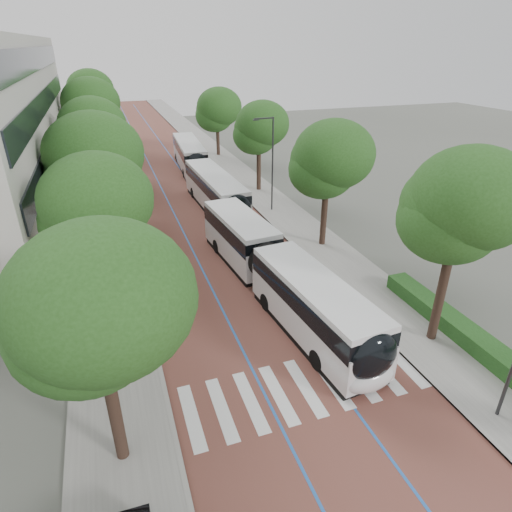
# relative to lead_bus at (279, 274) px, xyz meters

# --- Properties ---
(ground) EXTENTS (160.00, 160.00, 0.00)m
(ground) POSITION_rel_lead_bus_xyz_m (-1.81, -8.11, -1.63)
(ground) COLOR #51544C
(ground) RESTS_ON ground
(road) EXTENTS (11.00, 140.00, 0.02)m
(road) POSITION_rel_lead_bus_xyz_m (-1.81, 31.89, -1.62)
(road) COLOR brown
(road) RESTS_ON ground
(sidewalk_left) EXTENTS (4.00, 140.00, 0.12)m
(sidewalk_left) POSITION_rel_lead_bus_xyz_m (-9.31, 31.89, -1.57)
(sidewalk_left) COLOR gray
(sidewalk_left) RESTS_ON ground
(sidewalk_right) EXTENTS (4.00, 140.00, 0.12)m
(sidewalk_right) POSITION_rel_lead_bus_xyz_m (5.69, 31.89, -1.57)
(sidewalk_right) COLOR gray
(sidewalk_right) RESTS_ON ground
(kerb_left) EXTENTS (0.20, 140.00, 0.14)m
(kerb_left) POSITION_rel_lead_bus_xyz_m (-7.41, 31.89, -1.57)
(kerb_left) COLOR gray
(kerb_left) RESTS_ON ground
(kerb_right) EXTENTS (0.20, 140.00, 0.14)m
(kerb_right) POSITION_rel_lead_bus_xyz_m (3.79, 31.89, -1.57)
(kerb_right) COLOR gray
(kerb_right) RESTS_ON ground
(zebra_crossing) EXTENTS (10.55, 3.60, 0.01)m
(zebra_crossing) POSITION_rel_lead_bus_xyz_m (-1.61, -7.11, -1.60)
(zebra_crossing) COLOR silver
(zebra_crossing) RESTS_ON ground
(lane_line_left) EXTENTS (0.12, 126.00, 0.01)m
(lane_line_left) POSITION_rel_lead_bus_xyz_m (-3.41, 31.89, -1.60)
(lane_line_left) COLOR #225BAE
(lane_line_left) RESTS_ON road
(lane_line_right) EXTENTS (0.12, 126.00, 0.01)m
(lane_line_right) POSITION_rel_lead_bus_xyz_m (-0.21, 31.89, -1.60)
(lane_line_right) COLOR #225BAE
(lane_line_right) RESTS_ON road
(hedge) EXTENTS (1.20, 14.00, 0.80)m
(hedge) POSITION_rel_lead_bus_xyz_m (7.29, -8.11, -1.11)
(hedge) COLOR #173A14
(hedge) RESTS_ON sidewalk_right
(streetlight_far) EXTENTS (1.82, 0.20, 8.00)m
(streetlight_far) POSITION_rel_lead_bus_xyz_m (4.81, 13.89, 3.19)
(streetlight_far) COLOR #2E2F31
(streetlight_far) RESTS_ON sidewalk_right
(lamp_post_left) EXTENTS (0.14, 0.14, 8.00)m
(lamp_post_left) POSITION_rel_lead_bus_xyz_m (-7.91, -0.11, 2.49)
(lamp_post_left) COLOR #2E2F31
(lamp_post_left) RESTS_ON sidewalk_left
(trees_left) EXTENTS (6.31, 60.89, 9.90)m
(trees_left) POSITION_rel_lead_bus_xyz_m (-9.31, 19.18, 5.10)
(trees_left) COLOR black
(trees_left) RESTS_ON ground
(trees_right) EXTENTS (5.72, 47.51, 9.17)m
(trees_right) POSITION_rel_lead_bus_xyz_m (5.89, 14.82, 4.49)
(trees_right) COLOR black
(trees_right) RESTS_ON ground
(lead_bus) EXTENTS (4.17, 18.55, 3.20)m
(lead_bus) POSITION_rel_lead_bus_xyz_m (0.00, 0.00, 0.00)
(lead_bus) COLOR black
(lead_bus) RESTS_ON ground
(bus_queued_0) EXTENTS (3.00, 12.49, 3.20)m
(bus_queued_0) POSITION_rel_lead_bus_xyz_m (0.42, 15.60, -0.00)
(bus_queued_0) COLOR silver
(bus_queued_0) RESTS_ON ground
(bus_queued_1) EXTENTS (3.27, 12.53, 3.20)m
(bus_queued_1) POSITION_rel_lead_bus_xyz_m (0.97, 30.12, -0.00)
(bus_queued_1) COLOR silver
(bus_queued_1) RESTS_ON ground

